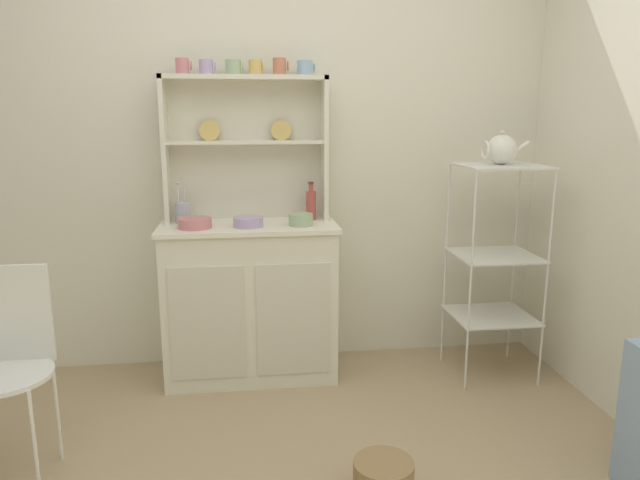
{
  "coord_description": "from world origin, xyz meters",
  "views": [
    {
      "loc": [
        -0.12,
        -1.69,
        1.43
      ],
      "look_at": [
        0.25,
        1.12,
        0.81
      ],
      "focal_mm": 32.85,
      "sensor_mm": 36.0,
      "label": 1
    }
  ],
  "objects": [
    {
      "name": "utensil_jar",
      "position": [
        -0.44,
        1.45,
        0.91
      ],
      "size": [
        0.08,
        0.08,
        0.24
      ],
      "color": "#B2B7C6",
      "rests_on": "hutch_cabinet"
    },
    {
      "name": "hutch_cabinet",
      "position": [
        -0.1,
        1.37,
        0.44
      ],
      "size": [
        0.94,
        0.45,
        0.85
      ],
      "color": "silver",
      "rests_on": "ground"
    },
    {
      "name": "cup_sage_2",
      "position": [
        -0.15,
        1.49,
        1.66
      ],
      "size": [
        0.1,
        0.08,
        0.08
      ],
      "color": "#9EB78E",
      "rests_on": "hutch_shelf_unit"
    },
    {
      "name": "bowl_mixing_large",
      "position": [
        -0.37,
        1.29,
        0.88
      ],
      "size": [
        0.17,
        0.17,
        0.05
      ],
      "primitive_type": "cylinder",
      "color": "#D17A84",
      "rests_on": "hutch_cabinet"
    },
    {
      "name": "jam_bottle",
      "position": [
        0.25,
        1.45,
        0.94
      ],
      "size": [
        0.05,
        0.05,
        0.21
      ],
      "color": "#B74C47",
      "rests_on": "hutch_cabinet"
    },
    {
      "name": "porcelain_teapot",
      "position": [
        1.21,
        1.21,
        1.24
      ],
      "size": [
        0.25,
        0.16,
        0.18
      ],
      "color": "white",
      "rests_on": "bakers_rack"
    },
    {
      "name": "cup_sky_5",
      "position": [
        0.22,
        1.49,
        1.66
      ],
      "size": [
        0.1,
        0.08,
        0.08
      ],
      "color": "#8EB2D1",
      "rests_on": "hutch_shelf_unit"
    },
    {
      "name": "wire_chair",
      "position": [
        -1.04,
        0.56,
        0.52
      ],
      "size": [
        0.36,
        0.36,
        0.85
      ],
      "rotation": [
        0.0,
        0.0,
        -0.47
      ],
      "color": "white",
      "rests_on": "ground"
    },
    {
      "name": "bowl_cream_small",
      "position": [
        0.17,
        1.29,
        0.88
      ],
      "size": [
        0.13,
        0.13,
        0.06
      ],
      "primitive_type": "cylinder",
      "color": "#9EB78E",
      "rests_on": "hutch_cabinet"
    },
    {
      "name": "bowl_floral_medium",
      "position": [
        -0.1,
        1.29,
        0.88
      ],
      "size": [
        0.15,
        0.15,
        0.05
      ],
      "primitive_type": "cylinder",
      "color": "#B79ECC",
      "rests_on": "hutch_cabinet"
    },
    {
      "name": "cup_gold_3",
      "position": [
        -0.04,
        1.49,
        1.66
      ],
      "size": [
        0.08,
        0.07,
        0.08
      ],
      "color": "#DBB760",
      "rests_on": "hutch_shelf_unit"
    },
    {
      "name": "cup_terracotta_4",
      "position": [
        0.09,
        1.49,
        1.66
      ],
      "size": [
        0.08,
        0.07,
        0.09
      ],
      "color": "#C67556",
      "rests_on": "hutch_shelf_unit"
    },
    {
      "name": "cup_rose_0",
      "position": [
        -0.41,
        1.49,
        1.66
      ],
      "size": [
        0.08,
        0.07,
        0.08
      ],
      "color": "#D17A84",
      "rests_on": "hutch_shelf_unit"
    },
    {
      "name": "cup_lilac_1",
      "position": [
        -0.29,
        1.49,
        1.66
      ],
      "size": [
        0.09,
        0.07,
        0.08
      ],
      "color": "#B79ECC",
      "rests_on": "hutch_shelf_unit"
    },
    {
      "name": "hutch_shelf_unit",
      "position": [
        -0.1,
        1.53,
        1.29
      ],
      "size": [
        0.87,
        0.18,
        0.77
      ],
      "color": "silver",
      "rests_on": "hutch_cabinet"
    },
    {
      "name": "wall_back",
      "position": [
        0.0,
        1.62,
        1.25
      ],
      "size": [
        3.84,
        0.05,
        2.5
      ],
      "primitive_type": "cube",
      "color": "silver",
      "rests_on": "ground"
    },
    {
      "name": "floor_basket",
      "position": [
        0.37,
        0.22,
        0.07
      ],
      "size": [
        0.23,
        0.23,
        0.15
      ],
      "primitive_type": "cylinder",
      "color": "#93754C",
      "rests_on": "ground"
    },
    {
      "name": "bakers_rack",
      "position": [
        1.21,
        1.21,
        0.73
      ],
      "size": [
        0.43,
        0.4,
        1.16
      ],
      "color": "silver",
      "rests_on": "ground"
    }
  ]
}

